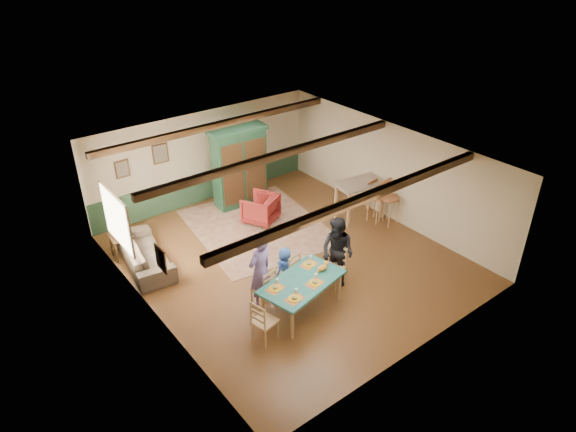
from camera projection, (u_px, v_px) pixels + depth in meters
floor at (288, 258)px, 12.69m from camera, size 8.00×8.00×0.00m
wall_back at (204, 157)px, 14.78m from camera, size 7.00×0.02×2.70m
wall_left at (149, 262)px, 10.17m from camera, size 0.02×8.00×2.70m
wall_right at (390, 172)px, 13.89m from camera, size 0.02×8.00×2.70m
ceiling at (288, 157)px, 11.36m from camera, size 7.00×8.00×0.02m
wainscot_back at (206, 185)px, 15.21m from camera, size 6.95×0.03×0.90m
ceiling_beam_front at (362, 199)px, 9.82m from camera, size 6.95×0.16×0.16m
ceiling_beam_mid at (278, 155)px, 11.68m from camera, size 6.95×0.16×0.16m
ceiling_beam_back at (219, 125)px, 13.47m from camera, size 6.95×0.16×0.16m
window_left at (116, 219)px, 11.25m from camera, size 0.06×1.60×1.30m
picture_left_wall at (161, 259)px, 9.57m from camera, size 0.04×0.42×0.52m
picture_back_a at (160, 154)px, 13.85m from camera, size 0.45×0.04×0.55m
picture_back_b at (122, 169)px, 13.34m from camera, size 0.38×0.04×0.48m
dining_table at (302, 296)px, 10.81m from camera, size 1.99×1.37×0.76m
dining_chair_far_left at (263, 287)px, 10.89m from camera, size 0.51×0.52×0.96m
dining_chair_far_right at (288, 270)px, 11.43m from camera, size 0.51×0.52×0.96m
dining_chair_end_left at (265, 320)px, 9.98m from camera, size 0.52×0.51×0.96m
dining_chair_end_right at (334, 267)px, 11.53m from camera, size 0.52×0.51×0.96m
person_man at (260, 271)px, 10.74m from camera, size 0.71×0.54×1.74m
person_woman at (337, 252)px, 11.42m from camera, size 0.79×0.93×1.66m
person_child at (285, 268)px, 11.46m from camera, size 0.55×0.42×1.01m
cat at (322, 267)px, 10.89m from camera, size 0.38×0.22×0.18m
place_setting_near_left at (295, 297)px, 10.08m from camera, size 0.46×0.38×0.11m
place_setting_near_center at (315, 281)px, 10.52m from camera, size 0.46×0.38×0.11m
place_setting_far_left at (275, 287)px, 10.36m from camera, size 0.46×0.38×0.11m
place_setting_far_right at (309, 263)px, 11.10m from camera, size 0.46×0.38×0.11m
area_rug at (257, 227)px, 14.00m from camera, size 3.76×4.29×0.01m
armoire at (239, 167)px, 14.64m from camera, size 1.69×0.77×2.33m
armchair at (260, 208)px, 14.09m from camera, size 1.15×1.16×0.79m
sofa at (144, 253)px, 12.28m from camera, size 1.18×2.35×0.66m
end_table at (122, 246)px, 12.61m from camera, size 0.52×0.52×0.61m
table_lamp at (118, 226)px, 12.32m from camera, size 0.34×0.34×0.55m
counter_table at (359, 200)px, 14.17m from camera, size 1.41×0.93×1.10m
bar_stool_left at (376, 202)px, 14.01m from camera, size 0.46×0.50×1.18m
bar_stool_right at (390, 203)px, 13.85m from camera, size 0.47×0.51×1.26m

